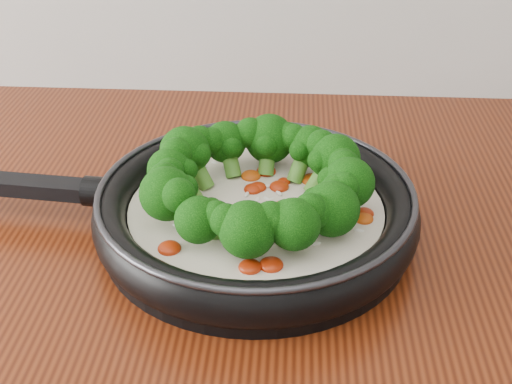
{
  "coord_description": "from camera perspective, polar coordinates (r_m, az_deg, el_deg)",
  "views": [
    {
      "loc": [
        0.06,
        0.56,
        1.29
      ],
      "look_at": [
        0.03,
        1.12,
        0.95
      ],
      "focal_mm": 46.6,
      "sensor_mm": 36.0,
      "label": 1
    }
  ],
  "objects": [
    {
      "name": "skillet",
      "position": [
        0.67,
        -0.14,
        -0.91
      ],
      "size": [
        0.52,
        0.35,
        0.1
      ],
      "color": "black",
      "rests_on": "counter"
    }
  ]
}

